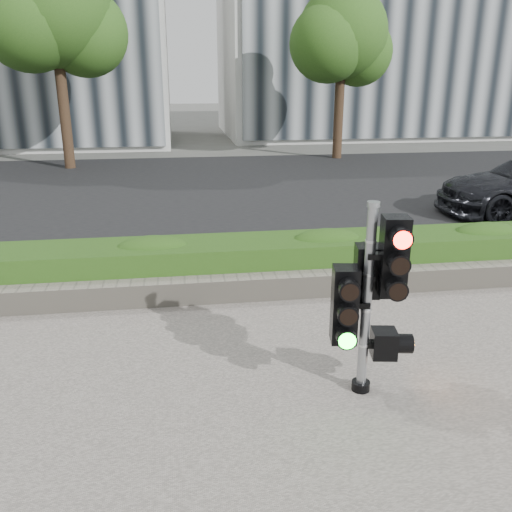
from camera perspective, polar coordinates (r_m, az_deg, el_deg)
The scene contains 9 objects.
ground at distance 6.25m, azimuth 0.02°, elevation -11.53°, with size 120.00×120.00×0.00m, color #51514C.
road at distance 15.68m, azimuth -5.34°, elevation 6.96°, with size 60.00×13.00×0.02m, color black.
curb at distance 9.07m, azimuth -2.88°, elevation -1.28°, with size 60.00×0.25×0.12m, color gray.
stone_wall at distance 7.86m, azimuth -2.00°, elevation -3.38°, with size 12.00×0.32×0.34m, color gray.
hedge at distance 8.41m, azimuth -2.51°, elevation -0.66°, with size 12.00×1.00×0.68m, color #488328.
building_right at distance 32.69m, azimuth 13.96°, elevation 23.06°, with size 18.00×10.00×12.00m, color #B7B7B2.
tree_left at distance 20.35m, azimuth -20.55°, elevation 22.85°, with size 4.61×4.03×7.34m.
tree_right at distance 21.87m, azimuth 8.99°, elevation 21.85°, with size 4.10×3.58×6.53m.
traffic_signal at distance 5.42m, azimuth 11.87°, elevation -3.54°, with size 0.71×0.56×1.99m.
Camera 1 is at (-0.79, -5.35, 3.13)m, focal length 38.00 mm.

